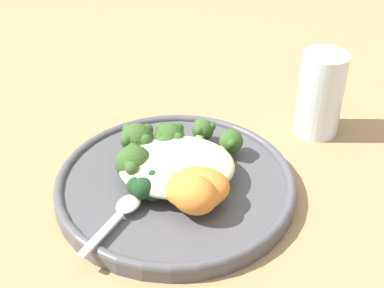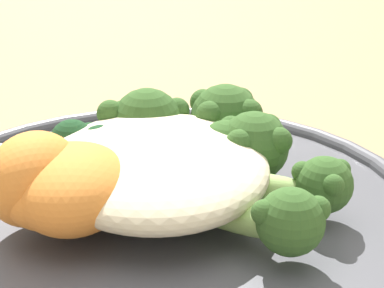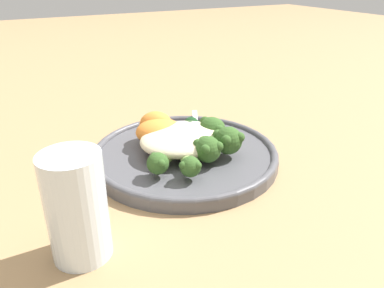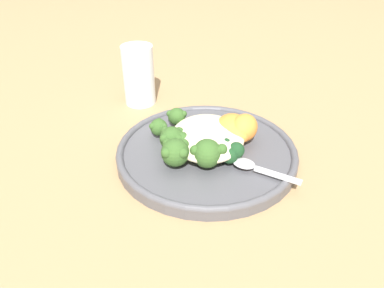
% 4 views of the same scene
% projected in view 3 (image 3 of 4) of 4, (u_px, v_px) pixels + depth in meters
% --- Properties ---
extents(ground_plane, '(4.00, 4.00, 0.00)m').
position_uv_depth(ground_plane, '(179.00, 162.00, 0.59)').
color(ground_plane, '#9E7A51').
extents(plate, '(0.29, 0.29, 0.02)m').
position_uv_depth(plate, '(187.00, 155.00, 0.58)').
color(plate, '#4C4C51').
rests_on(plate, ground_plane).
extents(quinoa_mound, '(0.14, 0.12, 0.03)m').
position_uv_depth(quinoa_mound, '(185.00, 140.00, 0.57)').
color(quinoa_mound, beige).
rests_on(quinoa_mound, plate).
extents(broccoli_stalk_0, '(0.09, 0.09, 0.03)m').
position_uv_depth(broccoli_stalk_0, '(164.00, 158.00, 0.52)').
color(broccoli_stalk_0, '#8EB25B').
rests_on(broccoli_stalk_0, plate).
extents(broccoli_stalk_1, '(0.06, 0.12, 0.03)m').
position_uv_depth(broccoli_stalk_1, '(187.00, 158.00, 0.53)').
color(broccoli_stalk_1, '#8EB25B').
rests_on(broccoli_stalk_1, plate).
extents(broccoli_stalk_2, '(0.04, 0.09, 0.04)m').
position_uv_depth(broccoli_stalk_2, '(205.00, 149.00, 0.54)').
color(broccoli_stalk_2, '#8EB25B').
rests_on(broccoli_stalk_2, plate).
extents(broccoli_stalk_3, '(0.05, 0.09, 0.03)m').
position_uv_depth(broccoli_stalk_3, '(202.00, 146.00, 0.55)').
color(broccoli_stalk_3, '#8EB25B').
rests_on(broccoli_stalk_3, plate).
extents(broccoli_stalk_4, '(0.09, 0.09, 0.04)m').
position_uv_depth(broccoli_stalk_4, '(223.00, 141.00, 0.56)').
color(broccoli_stalk_4, '#8EB25B').
rests_on(broccoli_stalk_4, plate).
extents(broccoli_stalk_5, '(0.10, 0.05, 0.04)m').
position_uv_depth(broccoli_stalk_5, '(210.00, 132.00, 0.59)').
color(broccoli_stalk_5, '#8EB25B').
rests_on(broccoli_stalk_5, plate).
extents(broccoli_stalk_6, '(0.10, 0.05, 0.04)m').
position_uv_depth(broccoli_stalk_6, '(204.00, 131.00, 0.59)').
color(broccoli_stalk_6, '#8EB25B').
rests_on(broccoli_stalk_6, plate).
extents(sweet_potato_chunk_0, '(0.09, 0.08, 0.04)m').
position_uv_depth(sweet_potato_chunk_0, '(160.00, 130.00, 0.60)').
color(sweet_potato_chunk_0, orange).
rests_on(sweet_potato_chunk_0, plate).
extents(sweet_potato_chunk_1, '(0.07, 0.06, 0.04)m').
position_uv_depth(sweet_potato_chunk_1, '(156.00, 125.00, 0.61)').
color(sweet_potato_chunk_1, orange).
rests_on(sweet_potato_chunk_1, plate).
extents(sweet_potato_chunk_2, '(0.08, 0.06, 0.04)m').
position_uv_depth(sweet_potato_chunk_2, '(157.00, 131.00, 0.59)').
color(sweet_potato_chunk_2, orange).
rests_on(sweet_potato_chunk_2, plate).
extents(kale_tuft, '(0.04, 0.04, 0.03)m').
position_uv_depth(kale_tuft, '(192.00, 128.00, 0.62)').
color(kale_tuft, '#193D1E').
rests_on(kale_tuft, plate).
extents(spoon, '(0.06, 0.10, 0.01)m').
position_uv_depth(spoon, '(196.00, 125.00, 0.66)').
color(spoon, silver).
rests_on(spoon, plate).
extents(water_glass, '(0.06, 0.06, 0.12)m').
position_uv_depth(water_glass, '(77.00, 207.00, 0.38)').
color(water_glass, silver).
rests_on(water_glass, ground_plane).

